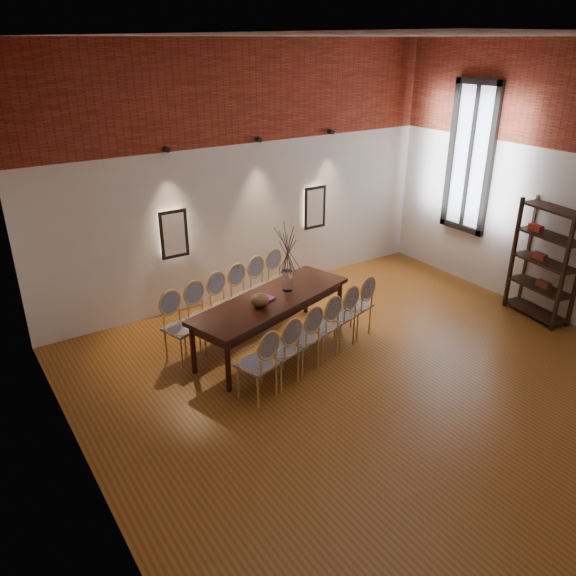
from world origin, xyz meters
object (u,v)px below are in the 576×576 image
vase (287,281)px  chair_near_a (257,364)px  chair_far_a (182,329)px  chair_far_c (227,308)px  chair_far_b (205,318)px  dining_table (272,323)px  bowl (260,300)px  chair_near_f (355,305)px  chair_far_e (266,289)px  chair_far_f (283,281)px  chair_near_d (320,326)px  chair_near_b (280,350)px  shelving_rack (545,262)px  book (264,300)px  chair_near_c (301,338)px  chair_far_d (247,298)px  chair_near_e (338,315)px

vase → chair_near_a: bearing=-137.2°
chair_far_a → chair_far_c: bearing=180.0°
chair_far_b → dining_table: bearing=132.4°
chair_near_a → bowl: bearing=40.1°
chair_near_f → chair_far_a: same height
chair_far_b → chair_far_e: same height
chair_far_f → chair_near_d: bearing=58.7°
chair_far_f → bowl: 1.55m
chair_near_f → bowl: (-1.44, 0.23, 0.37)m
chair_near_b → vase: (0.72, 0.92, 0.43)m
chair_near_a → shelving_rack: 4.78m
book → chair_near_d: bearing=-48.5°
chair_far_c → shelving_rack: size_ratio=0.52×
book → chair_far_c: bearing=113.6°
chair_near_c → shelving_rack: (3.94, -0.75, 0.43)m
chair_near_a → chair_far_a: bearing=90.0°
chair_near_b → chair_far_b: same height
shelving_rack → vase: bearing=165.4°
chair_near_d → chair_far_b: same height
chair_far_d → chair_near_f: bearing=121.3°
chair_far_a → chair_far_b: size_ratio=1.00×
chair_near_e → chair_far_f: same height
chair_near_d → chair_far_a: size_ratio=1.00×
chair_near_c → chair_near_f: (1.19, 0.35, 0.00)m
chair_far_f → chair_near_c: bearing=47.6°
chair_far_a → chair_far_e: (1.59, 0.47, 0.00)m
chair_far_c → chair_far_e: 0.83m
chair_far_b → chair_far_f: same height
chair_near_f → chair_far_f: (-0.38, 1.30, 0.00)m
bowl → shelving_rack: 4.40m
chair_near_f → chair_far_c: 1.84m
dining_table → vase: size_ratio=8.26×
chair_near_f → vase: (-0.87, 0.45, 0.43)m
dining_table → bowl: size_ratio=10.33×
bowl → chair_near_d: bearing=-35.5°
chair_far_a → shelving_rack: size_ratio=0.52×
chair_near_d → chair_far_d: size_ratio=1.00×
chair_far_b → shelving_rack: bearing=141.4°
chair_near_f → chair_far_e: size_ratio=1.00×
book → chair_far_e: bearing=57.8°
chair_far_a → vase: vase is taller
chair_near_e → chair_far_b: (-1.57, 0.95, 0.00)m
chair_near_b → chair_far_a: bearing=106.9°
chair_near_d → shelving_rack: 3.68m
chair_far_e → vase: (-0.09, -0.73, 0.43)m
chair_near_a → chair_far_a: (-0.38, 1.30, 0.00)m
dining_table → chair_far_f: chair_far_f is taller
book → shelving_rack: shelving_rack is taller
chair_near_f → chair_far_d: size_ratio=1.00×
chair_near_f → chair_far_b: bearing=140.6°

